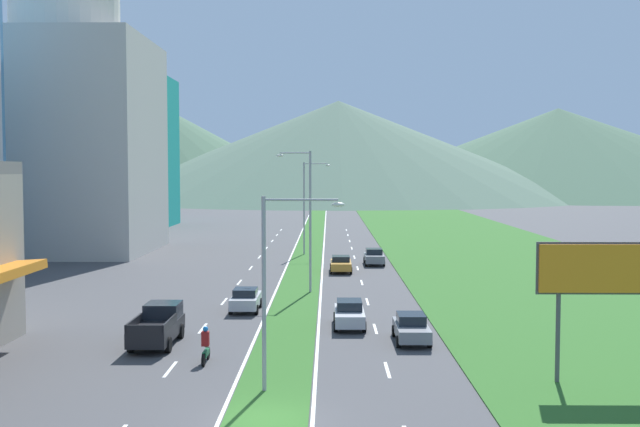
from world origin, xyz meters
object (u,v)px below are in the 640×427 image
object	(u,v)px
street_lamp_far	(307,202)
billboard_roadside	(607,275)
car_4	(246,299)
car_3	(374,257)
car_2	(341,264)
car_0	(411,328)
street_lamp_mid	(307,213)
car_1	(349,314)
motorcycle_rider	(206,348)
street_lamp_near	(274,277)
pickup_truck_0	(158,326)

from	to	relation	value
street_lamp_far	billboard_roadside	world-z (taller)	street_lamp_far
car_4	car_3	bearing A→B (deg)	-22.47
street_lamp_far	car_2	xyz separation A→B (m)	(3.53, -13.93, -5.06)
car_0	billboard_roadside	bearing A→B (deg)	44.27
car_2	car_3	distance (m)	6.26
street_lamp_mid	car_0	bearing A→B (deg)	-69.20
car_2	car_4	size ratio (longest dim) A/B	1.05
car_1	motorcycle_rider	bearing A→B (deg)	-40.75
street_lamp_near	car_3	bearing A→B (deg)	80.91
street_lamp_near	motorcycle_rider	size ratio (longest dim) A/B	4.14
car_4	pickup_truck_0	size ratio (longest dim) A/B	0.75
street_lamp_mid	motorcycle_rider	distance (m)	21.87
pickup_truck_0	car_0	bearing A→B (deg)	-87.39
car_2	pickup_truck_0	distance (m)	30.11
street_lamp_mid	car_1	size ratio (longest dim) A/B	2.43
car_1	car_3	distance (m)	29.33
street_lamp_near	pickup_truck_0	distance (m)	11.71
street_lamp_far	motorcycle_rider	xyz separation A→B (m)	(-3.55, -46.17, -5.07)
car_2	car_0	bearing A→B (deg)	6.99
street_lamp_mid	street_lamp_far	xyz separation A→B (m)	(-0.77, 25.41, -0.27)
street_lamp_near	car_3	world-z (taller)	street_lamp_near
street_lamp_far	car_4	size ratio (longest dim) A/B	2.51
car_3	car_2	bearing A→B (deg)	-32.52
car_0	street_lamp_near	bearing A→B (deg)	-36.26
street_lamp_near	motorcycle_rider	bearing A→B (deg)	128.33
street_lamp_near	car_4	world-z (taller)	street_lamp_near
car_1	street_lamp_mid	bearing A→B (deg)	-166.92
street_lamp_near	car_2	distance (m)	37.30
car_1	car_2	bearing A→B (deg)	-179.71
motorcycle_rider	car_2	bearing A→B (deg)	-12.40
car_4	pickup_truck_0	xyz separation A→B (m)	(-3.67, -9.40, 0.21)
billboard_roadside	car_2	distance (m)	37.40
street_lamp_mid	car_0	xyz separation A→B (m)	(6.15, -16.19, -5.33)
car_0	car_1	world-z (taller)	car_1
car_0	car_4	xyz separation A→B (m)	(-10.03, 8.77, 0.01)
street_lamp_far	billboard_roadside	size ratio (longest dim) A/B	1.64
street_lamp_far	car_0	xyz separation A→B (m)	(6.92, -41.60, -5.05)
street_lamp_mid	street_lamp_near	bearing A→B (deg)	-91.42
car_3	motorcycle_rider	distance (m)	38.94
billboard_roadside	car_4	bearing A→B (deg)	136.76
car_1	pickup_truck_0	xyz separation A→B (m)	(-10.42, -4.42, 0.19)
car_1	pickup_truck_0	distance (m)	11.32
billboard_roadside	street_lamp_far	bearing A→B (deg)	106.42
pickup_truck_0	motorcycle_rider	size ratio (longest dim) A/B	2.70
street_lamp_mid	car_3	world-z (taller)	street_lamp_mid
car_1	street_lamp_far	bearing A→B (deg)	-174.48
street_lamp_mid	car_4	world-z (taller)	street_lamp_mid
car_0	pickup_truck_0	distance (m)	13.71
street_lamp_mid	car_1	xyz separation A→B (m)	(2.88, -12.40, -5.30)
billboard_roadside	car_2	xyz separation A→B (m)	(-11.04, 35.51, -4.04)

